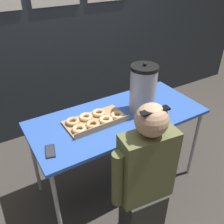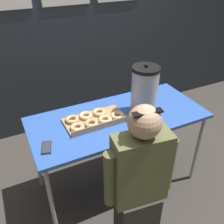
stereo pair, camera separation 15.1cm
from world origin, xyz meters
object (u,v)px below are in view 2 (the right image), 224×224
at_px(donut_box, 94,119).
at_px(cell_phone, 47,147).
at_px(coffee_urn, 145,90).
at_px(person_seated, 139,182).

relative_size(donut_box, cell_phone, 3.41).
height_order(donut_box, coffee_urn, coffee_urn).
xyz_separation_m(donut_box, person_seated, (0.10, -0.56, -0.22)).
distance_m(coffee_urn, cell_phone, 0.89).
bearing_deg(cell_phone, coffee_urn, 22.75).
xyz_separation_m(donut_box, coffee_urn, (0.43, -0.04, 0.18)).
bearing_deg(coffee_urn, donut_box, 174.19).
bearing_deg(person_seated, coffee_urn, -115.99).
bearing_deg(coffee_urn, person_seated, -122.98).
distance_m(donut_box, coffee_urn, 0.47).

